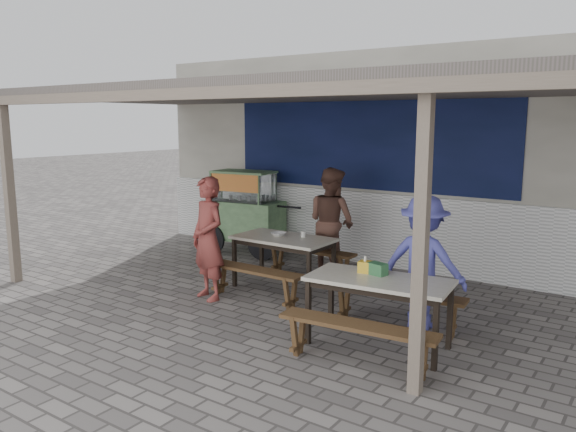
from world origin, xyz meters
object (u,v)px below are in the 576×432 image
(condiment_jar, at_px, (303,234))
(vendor_cart, at_px, (245,209))
(patron_wall_side, at_px, (331,222))
(patron_right_table, at_px, (423,262))
(bench_left_street, at_px, (253,276))
(table_right, at_px, (379,285))
(bench_right_wall, at_px, (396,300))
(tissue_box, at_px, (365,267))
(bench_right_street, at_px, (357,334))
(condiment_bowl, at_px, (279,234))
(table_left, at_px, (283,242))
(patron_street_side, at_px, (208,239))
(donation_box, at_px, (378,269))
(bench_left_wall, at_px, (310,256))

(condiment_jar, bearing_deg, vendor_cart, 149.13)
(patron_wall_side, relative_size, patron_right_table, 1.08)
(bench_left_street, relative_size, table_right, 0.97)
(bench_right_wall, relative_size, patron_wall_side, 0.96)
(bench_left_street, xyz_separation_m, bench_right_wall, (1.97, 0.15, 0.00))
(condiment_jar, bearing_deg, patron_right_table, -13.56)
(bench_right_wall, xyz_separation_m, patron_right_table, (0.21, 0.24, 0.43))
(table_right, distance_m, tissue_box, 0.29)
(bench_right_street, relative_size, patron_right_table, 1.04)
(table_right, relative_size, tissue_box, 12.27)
(patron_wall_side, xyz_separation_m, condiment_bowl, (-0.30, -0.98, -0.06))
(patron_right_table, height_order, tissue_box, patron_right_table)
(table_left, distance_m, bench_right_street, 2.73)
(vendor_cart, height_order, patron_street_side, patron_street_side)
(patron_wall_side, bearing_deg, patron_street_side, 85.75)
(patron_right_table, relative_size, tissue_box, 12.25)
(tissue_box, bearing_deg, bench_right_street, -67.87)
(donation_box, xyz_separation_m, condiment_jar, (-1.73, 1.20, -0.02))
(vendor_cart, distance_m, patron_wall_side, 2.05)
(tissue_box, height_order, donation_box, donation_box)
(vendor_cart, relative_size, tissue_box, 14.47)
(bench_left_street, height_order, donation_box, donation_box)
(bench_left_street, bearing_deg, bench_right_wall, 4.52)
(vendor_cart, height_order, donation_box, vendor_cart)
(table_left, xyz_separation_m, bench_left_street, (-0.00, -0.69, -0.33))
(table_left, height_order, condiment_bowl, condiment_bowl)
(bench_right_wall, relative_size, vendor_cart, 0.88)
(condiment_jar, xyz_separation_m, condiment_bowl, (-0.34, -0.14, -0.02))
(table_right, relative_size, vendor_cart, 0.85)
(table_right, height_order, bench_right_street, table_right)
(bench_right_street, xyz_separation_m, condiment_jar, (-1.87, 1.90, 0.45))
(table_right, relative_size, condiment_bowl, 7.79)
(table_left, distance_m, donation_box, 2.20)
(table_right, xyz_separation_m, vendor_cart, (-3.86, 2.54, 0.14))
(table_right, xyz_separation_m, patron_right_table, (0.15, 0.84, 0.10))
(bench_right_wall, distance_m, condiment_bowl, 2.20)
(table_left, height_order, table_right, same)
(table_left, height_order, vendor_cart, vendor_cart)
(bench_right_street, distance_m, patron_wall_side, 3.38)
(condiment_bowl, bearing_deg, vendor_cart, 141.55)
(patron_wall_side, bearing_deg, bench_left_wall, 78.24)
(bench_left_wall, bearing_deg, table_left, -90.00)
(bench_left_wall, height_order, condiment_bowl, condiment_bowl)
(condiment_jar, bearing_deg, patron_street_side, -125.15)
(patron_wall_side, bearing_deg, tissue_box, 145.02)
(bench_left_wall, bearing_deg, tissue_box, -43.43)
(bench_left_wall, relative_size, patron_right_table, 0.97)
(patron_right_table, bearing_deg, table_right, 75.33)
(bench_left_street, bearing_deg, condiment_bowl, 98.95)
(bench_left_street, distance_m, bench_left_wall, 1.38)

